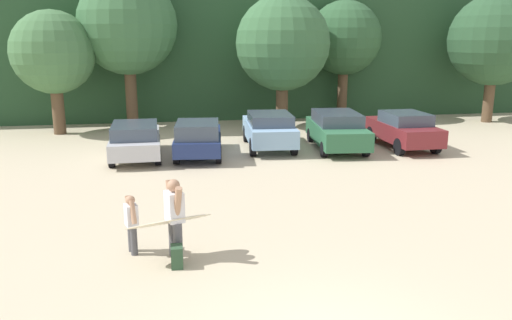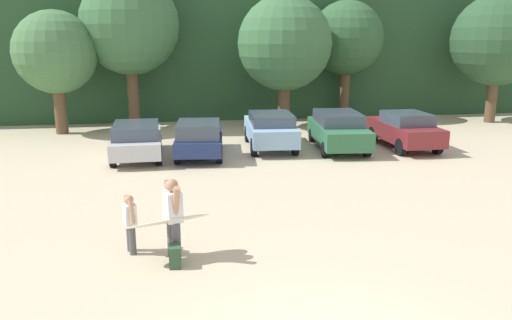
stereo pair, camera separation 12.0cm
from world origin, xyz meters
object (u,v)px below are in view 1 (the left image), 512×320
object	(u,v)px
person_child	(132,221)
parked_car_navy	(198,138)
parked_car_sky_blue	(269,129)
person_adult	(175,214)
parked_car_maroon	(403,129)
parked_car_forest_green	(337,129)
surfboard_cream	(170,221)
backpack_dropped	(177,256)
parked_car_silver	(136,139)

from	to	relation	value
person_child	parked_car_navy	bearing A→B (deg)	-120.19
parked_car_sky_blue	person_adult	xyz separation A→B (m)	(-4.05, -10.46, 0.16)
parked_car_sky_blue	person_child	bearing A→B (deg)	157.03
parked_car_navy	parked_car_maroon	world-z (taller)	parked_car_maroon
parked_car_forest_green	surfboard_cream	size ratio (longest dim) A/B	2.39
parked_car_navy	parked_car_forest_green	world-z (taller)	parked_car_forest_green
parked_car_navy	parked_car_maroon	distance (m)	8.56
parked_car_navy	backpack_dropped	world-z (taller)	parked_car_navy
parked_car_navy	parked_car_sky_blue	xyz separation A→B (m)	(3.00, 1.07, 0.06)
person_adult	backpack_dropped	distance (m)	0.87
parked_car_sky_blue	surfboard_cream	bearing A→B (deg)	161.78
person_adult	person_child	size ratio (longest dim) A/B	1.33
parked_car_navy	parked_car_forest_green	bearing A→B (deg)	-79.19
parked_car_silver	parked_car_sky_blue	distance (m)	5.45
parked_car_silver	parked_car_sky_blue	world-z (taller)	parked_car_sky_blue
parked_car_navy	backpack_dropped	xyz separation A→B (m)	(-1.04, -9.82, -0.53)
surfboard_cream	person_child	bearing A→B (deg)	-48.88
parked_car_sky_blue	person_child	size ratio (longest dim) A/B	3.40
parked_car_forest_green	person_adult	world-z (taller)	person_adult
parked_car_silver	person_child	world-z (taller)	parked_car_silver
parked_car_forest_green	person_child	bearing A→B (deg)	146.23
parked_car_navy	person_child	size ratio (longest dim) A/B	3.31
parked_car_maroon	person_adult	xyz separation A→B (m)	(-9.62, -9.66, 0.18)
person_adult	backpack_dropped	xyz separation A→B (m)	(0.01, -0.44, -0.75)
surfboard_cream	backpack_dropped	bearing A→B (deg)	87.35
parked_car_silver	person_adult	world-z (taller)	person_adult
parked_car_forest_green	person_adult	size ratio (longest dim) A/B	2.68
parked_car_sky_blue	parked_car_forest_green	world-z (taller)	parked_car_forest_green
person_child	parked_car_silver	bearing A→B (deg)	-105.24
parked_car_sky_blue	person_adult	distance (m)	11.22
parked_car_navy	backpack_dropped	bearing A→B (deg)	179.39
parked_car_sky_blue	backpack_dropped	xyz separation A→B (m)	(-4.04, -10.90, -0.59)
backpack_dropped	surfboard_cream	bearing A→B (deg)	106.06
parked_car_sky_blue	parked_car_maroon	xyz separation A→B (m)	(5.56, -0.80, -0.02)
parked_car_maroon	backpack_dropped	size ratio (longest dim) A/B	9.32
person_adult	person_child	xyz separation A→B (m)	(-0.91, 0.43, -0.24)
parked_car_forest_green	parked_car_maroon	bearing A→B (deg)	-90.04
parked_car_navy	parked_car_forest_green	distance (m)	5.78
parked_car_sky_blue	parked_car_forest_green	size ratio (longest dim) A/B	0.95
parked_car_sky_blue	backpack_dropped	distance (m)	11.64
parked_car_forest_green	surfboard_cream	xyz separation A→B (m)	(-6.92, -9.97, 0.03)
parked_car_maroon	backpack_dropped	world-z (taller)	parked_car_maroon
parked_car_forest_green	backpack_dropped	world-z (taller)	parked_car_forest_green
parked_car_silver	backpack_dropped	xyz separation A→B (m)	(1.33, -10.02, -0.51)
parked_car_sky_blue	parked_car_forest_green	bearing A→B (deg)	-97.57
parked_car_navy	parked_car_maroon	size ratio (longest dim) A/B	1.03
parked_car_silver	parked_car_maroon	distance (m)	10.94
backpack_dropped	person_child	bearing A→B (deg)	136.84
parked_car_silver	parked_car_forest_green	size ratio (longest dim) A/B	0.94
parked_car_silver	person_child	xyz separation A→B (m)	(0.41, -9.15, -0.00)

